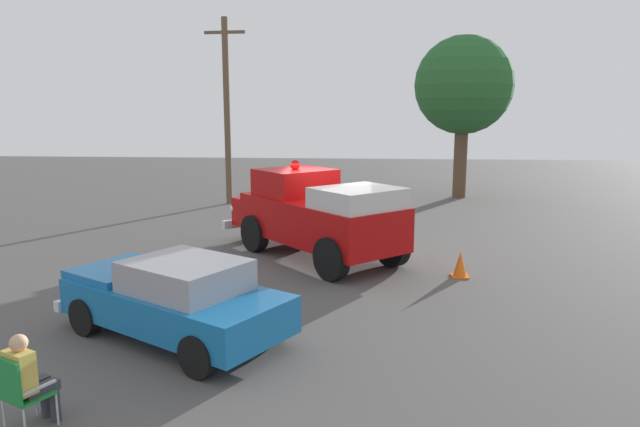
# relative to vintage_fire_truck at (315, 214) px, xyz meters

# --- Properties ---
(ground_plane) EXTENTS (60.00, 60.00, 0.00)m
(ground_plane) POSITION_rel_vintage_fire_truck_xyz_m (0.61, -0.27, -1.20)
(ground_plane) COLOR #514F4C
(vintage_fire_truck) EXTENTS (5.89, 5.58, 2.59)m
(vintage_fire_truck) POSITION_rel_vintage_fire_truck_xyz_m (0.00, 0.00, 0.00)
(vintage_fire_truck) COLOR black
(vintage_fire_truck) RESTS_ON ground
(classic_hot_rod) EXTENTS (3.81, 4.70, 1.46)m
(classic_hot_rod) POSITION_rel_vintage_fire_truck_xyz_m (-5.79, 2.00, -0.45)
(classic_hot_rod) COLOR black
(classic_hot_rod) RESTS_ON ground
(lawn_chair_near_truck) EXTENTS (0.66, 0.66, 1.02)m
(lawn_chair_near_truck) POSITION_rel_vintage_fire_truck_xyz_m (-8.92, 2.91, -0.61)
(lawn_chair_near_truck) COLOR #B7BABF
(lawn_chair_near_truck) RESTS_ON ground
(lawn_chair_by_car) EXTENTS (0.60, 0.60, 1.02)m
(lawn_chair_by_car) POSITION_rel_vintage_fire_truck_xyz_m (3.95, 0.77, -0.61)
(lawn_chair_by_car) COLOR #B7BABF
(lawn_chair_by_car) RESTS_ON ground
(spectator_seated) EXTENTS (0.64, 0.57, 1.29)m
(spectator_seated) POSITION_rel_vintage_fire_truck_xyz_m (-8.81, 2.85, -0.50)
(spectator_seated) COLOR #383842
(spectator_seated) RESTS_ON ground
(oak_tree_left) EXTENTS (4.30, 4.30, 7.14)m
(oak_tree_left) POSITION_rel_vintage_fire_truck_xyz_m (10.99, -5.62, 3.75)
(oak_tree_left) COLOR brown
(oak_tree_left) RESTS_ON ground
(utility_pole) EXTENTS (0.26, 1.70, 7.61)m
(utility_pole) POSITION_rel_vintage_fire_truck_xyz_m (8.49, 4.38, 2.75)
(utility_pole) COLOR brown
(utility_pole) RESTS_ON ground
(traffic_cone) EXTENTS (0.40, 0.40, 0.64)m
(traffic_cone) POSITION_rel_vintage_fire_truck_xyz_m (-1.64, -3.66, -0.89)
(traffic_cone) COLOR orange
(traffic_cone) RESTS_ON ground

